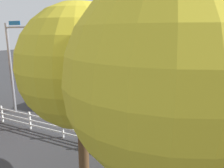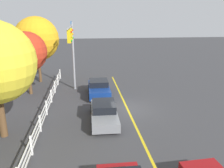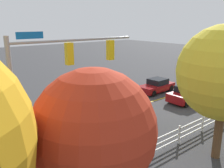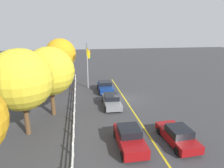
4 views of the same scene
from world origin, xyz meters
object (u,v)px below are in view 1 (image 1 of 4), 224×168
car_2 (117,109)px  tree_0 (165,80)px  tree_1 (81,67)px  car_3 (57,98)px

car_2 → tree_0: bearing=-57.1°
tree_0 → tree_1: 4.05m
car_2 → tree_0: 10.46m
car_3 → tree_1: tree_1 is taller
car_2 → tree_0: (-5.03, 8.15, 4.20)m
car_2 → car_3: (5.48, 0.00, 0.05)m
tree_1 → car_3: bearing=-43.2°
car_2 → car_3: 5.48m
car_3 → tree_0: 13.93m
car_2 → tree_1: 7.72m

